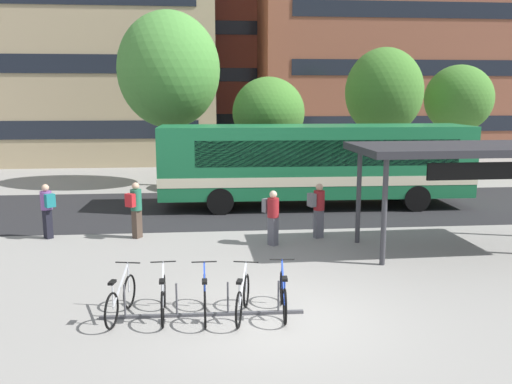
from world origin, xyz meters
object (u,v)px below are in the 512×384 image
parked_bicycle_silver_1 (163,298)px  street_tree_0 (384,92)px  parked_bicycle_blue_2 (205,298)px  street_tree_3 (459,99)px  transit_shelter (472,152)px  parked_bicycle_blue_4 (283,295)px  street_tree_2 (169,70)px  parked_bicycle_silver_3 (243,298)px  commuter_red_pack_2 (136,206)px  parked_bicycle_silver_0 (121,299)px  commuter_grey_pack_3 (318,207)px  city_bus (313,162)px  commuter_teal_pack_0 (47,207)px  commuter_grey_pack_1 (272,214)px  street_tree_1 (268,113)px

parked_bicycle_silver_1 → street_tree_0: bearing=-33.1°
parked_bicycle_blue_2 → street_tree_3: size_ratio=0.29×
street_tree_3 → transit_shelter: bearing=-114.2°
parked_bicycle_blue_2 → street_tree_3: 23.53m
parked_bicycle_blue_4 → street_tree_2: size_ratio=0.21×
parked_bicycle_silver_3 → commuter_red_pack_2: size_ratio=0.97×
parked_bicycle_silver_0 → commuter_grey_pack_3: 7.60m
commuter_grey_pack_3 → street_tree_0: 13.34m
parked_bicycle_silver_0 → commuter_grey_pack_3: size_ratio=1.00×
city_bus → street_tree_2: bearing=-42.4°
street_tree_2 → parked_bicycle_blue_4: bearing=-78.6°
city_bus → commuter_red_pack_2: (-6.34, -4.18, -0.77)m
parked_bicycle_blue_2 → parked_bicycle_silver_1: bearing=83.7°
commuter_teal_pack_0 → commuter_red_pack_2: bearing=-135.4°
commuter_grey_pack_1 → street_tree_0: street_tree_0 is taller
commuter_grey_pack_1 → street_tree_1: (0.92, 9.04, 2.63)m
street_tree_2 → street_tree_3: street_tree_2 is taller
city_bus → parked_bicycle_silver_3: (-3.47, -10.42, -1.39)m
street_tree_1 → commuter_red_pack_2: bearing=-122.3°
street_tree_3 → commuter_teal_pack_0: bearing=-147.0°
commuter_red_pack_2 → street_tree_0: 16.21m
commuter_red_pack_2 → parked_bicycle_blue_4: bearing=-115.4°
transit_shelter → commuter_teal_pack_0: (-12.21, 2.36, -1.83)m
parked_bicycle_silver_0 → commuter_grey_pack_1: 6.14m
parked_bicycle_silver_0 → street_tree_2: bearing=10.8°
city_bus → street_tree_2: size_ratio=1.46×
commuter_teal_pack_0 → commuter_red_pack_2: 2.70m
parked_bicycle_silver_3 → commuter_teal_pack_0: (-5.56, 6.45, 0.60)m
commuter_red_pack_2 → parked_bicycle_silver_0: bearing=-142.0°
city_bus → street_tree_0: bearing=-125.3°
parked_bicycle_blue_4 → street_tree_0: 19.25m
commuter_teal_pack_0 → street_tree_3: (18.76, 12.20, 3.17)m
transit_shelter → commuter_grey_pack_1: 5.84m
parked_bicycle_silver_1 → commuter_red_pack_2: commuter_red_pack_2 is taller
street_tree_0 → street_tree_2: 11.00m
parked_bicycle_blue_2 → street_tree_0: (9.24, 17.18, 4.13)m
parked_bicycle_blue_2 → commuter_teal_pack_0: size_ratio=1.02×
parked_bicycle_silver_0 → street_tree_1: street_tree_1 is taller
parked_bicycle_silver_3 → commuter_grey_pack_3: bearing=-12.9°
parked_bicycle_blue_4 → commuter_grey_pack_3: commuter_grey_pack_3 is taller
parked_bicycle_silver_3 → parked_bicycle_blue_4: size_ratio=0.98×
commuter_teal_pack_0 → street_tree_0: size_ratio=0.25×
parked_bicycle_blue_2 → street_tree_2: street_tree_2 is taller
parked_bicycle_blue_2 → commuter_grey_pack_3: commuter_grey_pack_3 is taller
transit_shelter → commuter_grey_pack_3: 4.66m
parked_bicycle_blue_2 → street_tree_2: bearing=5.3°
parked_bicycle_blue_4 → street_tree_1: 14.48m
street_tree_3 → street_tree_0: bearing=-163.5°
parked_bicycle_blue_4 → parked_bicycle_silver_3: bearing=100.5°
commuter_red_pack_2 → commuter_grey_pack_3: 5.60m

